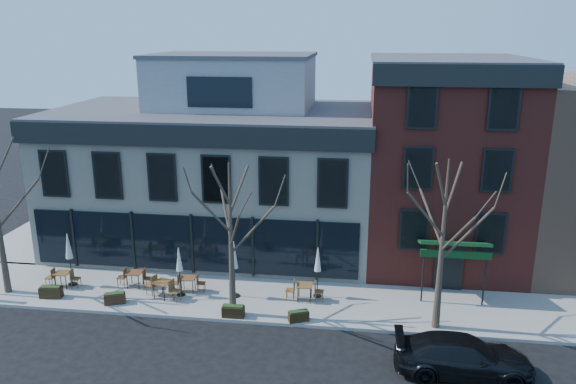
# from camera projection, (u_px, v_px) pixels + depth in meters

# --- Properties ---
(ground) EXTENTS (120.00, 120.00, 0.00)m
(ground) POSITION_uv_depth(u_px,v_px,m) (194.00, 277.00, 29.67)
(ground) COLOR black
(ground) RESTS_ON ground
(sidewalk_front) EXTENTS (33.50, 4.70, 0.15)m
(sidewalk_front) POSITION_uv_depth(u_px,v_px,m) (246.00, 298.00, 27.19)
(sidewalk_front) COLOR gray
(sidewalk_front) RESTS_ON ground
(sidewalk_side) EXTENTS (4.50, 12.00, 0.15)m
(sidewalk_side) POSITION_uv_depth(u_px,v_px,m) (55.00, 228.00, 36.79)
(sidewalk_side) COLOR gray
(sidewalk_side) RESTS_ON ground
(corner_building) EXTENTS (18.39, 10.39, 11.10)m
(corner_building) POSITION_uv_depth(u_px,v_px,m) (217.00, 167.00, 33.17)
(corner_building) COLOR silver
(corner_building) RESTS_ON ground
(red_brick_building) EXTENTS (8.20, 11.78, 11.18)m
(red_brick_building) POSITION_uv_depth(u_px,v_px,m) (442.00, 159.00, 31.18)
(red_brick_building) COLOR maroon
(red_brick_building) RESTS_ON ground
(tree_mid) EXTENTS (3.50, 3.55, 7.04)m
(tree_mid) POSITION_uv_depth(u_px,v_px,m) (231.00, 238.00, 24.51)
(tree_mid) COLOR #382B21
(tree_mid) RESTS_ON sidewalk_front
(tree_right) EXTENTS (3.72, 3.77, 7.48)m
(tree_right) POSITION_uv_depth(u_px,v_px,m) (443.00, 244.00, 23.31)
(tree_right) COLOR #382B21
(tree_right) RESTS_ON sidewalk_front
(parked_sedan) EXTENTS (5.15, 2.10, 1.50)m
(parked_sedan) POSITION_uv_depth(u_px,v_px,m) (463.00, 356.00, 21.11)
(parked_sedan) COLOR black
(parked_sedan) RESTS_ON ground
(cafe_set_0) EXTENTS (1.80, 0.74, 0.94)m
(cafe_set_0) POSITION_uv_depth(u_px,v_px,m) (63.00, 278.00, 28.06)
(cafe_set_0) COLOR brown
(cafe_set_0) RESTS_ON sidewalk_front
(cafe_set_1) EXTENTS (1.82, 0.75, 0.96)m
(cafe_set_1) POSITION_uv_depth(u_px,v_px,m) (135.00, 277.00, 28.06)
(cafe_set_1) COLOR brown
(cafe_set_1) RESTS_ON sidewalk_front
(cafe_set_2) EXTENTS (1.98, 1.12, 1.02)m
(cafe_set_2) POSITION_uv_depth(u_px,v_px,m) (163.00, 287.00, 26.91)
(cafe_set_2) COLOR brown
(cafe_set_2) RESTS_ON sidewalk_front
(cafe_set_3) EXTENTS (1.76, 0.76, 0.91)m
(cafe_set_3) POSITION_uv_depth(u_px,v_px,m) (188.00, 283.00, 27.55)
(cafe_set_3) COLOR brown
(cafe_set_3) RESTS_ON sidewalk_front
(cafe_set_4) EXTENTS (1.85, 0.76, 0.98)m
(cafe_set_4) POSITION_uv_depth(u_px,v_px,m) (305.00, 290.00, 26.66)
(cafe_set_4) COLOR brown
(cafe_set_4) RESTS_ON sidewalk_front
(umbrella_0) EXTENTS (0.44, 0.44, 2.74)m
(umbrella_0) POSITION_uv_depth(u_px,v_px,m) (69.00, 249.00, 27.87)
(umbrella_0) COLOR black
(umbrella_0) RESTS_ON sidewalk_front
(umbrella_2) EXTENTS (0.40, 0.40, 2.47)m
(umbrella_2) POSITION_uv_depth(u_px,v_px,m) (179.00, 262.00, 26.79)
(umbrella_2) COLOR black
(umbrella_2) RESTS_ON sidewalk_front
(umbrella_3) EXTENTS (0.45, 0.45, 2.83)m
(umbrella_3) POSITION_uv_depth(u_px,v_px,m) (234.00, 258.00, 26.62)
(umbrella_3) COLOR black
(umbrella_3) RESTS_ON sidewalk_front
(umbrella_4) EXTENTS (0.40, 0.40, 2.53)m
(umbrella_4) POSITION_uv_depth(u_px,v_px,m) (318.00, 262.00, 26.68)
(umbrella_4) COLOR black
(umbrella_4) RESTS_ON sidewalk_front
(planter_0) EXTENTS (1.09, 0.54, 0.59)m
(planter_0) POSITION_uv_depth(u_px,v_px,m) (51.00, 292.00, 26.99)
(planter_0) COLOR black
(planter_0) RESTS_ON sidewalk_front
(planter_1) EXTENTS (1.04, 0.72, 0.54)m
(planter_1) POSITION_uv_depth(u_px,v_px,m) (115.00, 298.00, 26.39)
(planter_1) COLOR #321F10
(planter_1) RESTS_ON sidewalk_front
(planter_2) EXTENTS (1.00, 0.41, 0.56)m
(planter_2) POSITION_uv_depth(u_px,v_px,m) (233.00, 311.00, 25.16)
(planter_2) COLOR black
(planter_2) RESTS_ON sidewalk_front
(planter_3) EXTENTS (0.97, 0.68, 0.50)m
(planter_3) POSITION_uv_depth(u_px,v_px,m) (299.00, 316.00, 24.79)
(planter_3) COLOR black
(planter_3) RESTS_ON sidewalk_front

